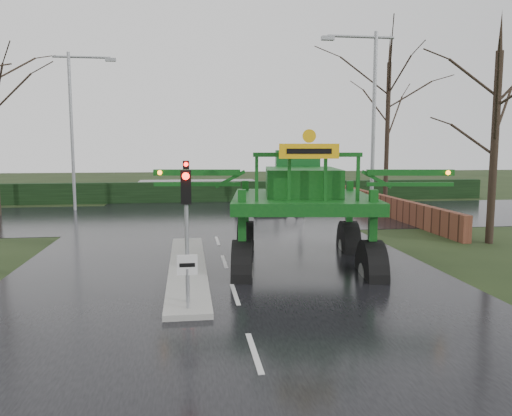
{
  "coord_description": "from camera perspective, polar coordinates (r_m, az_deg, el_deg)",
  "views": [
    {
      "loc": [
        -1.27,
        -13.42,
        4.09
      ],
      "look_at": [
        1.07,
        3.45,
        2.0
      ],
      "focal_mm": 35.0,
      "sensor_mm": 36.0,
      "label": 1
    }
  ],
  "objects": [
    {
      "name": "white_sedan",
      "position": [
        30.21,
        1.51,
        -0.79
      ],
      "size": [
        4.15,
        1.47,
        1.37
      ],
      "primitive_type": "imported",
      "rotation": [
        0.0,
        0.0,
        1.58
      ],
      "color": "white",
      "rests_on": "ground"
    },
    {
      "name": "median_island",
      "position": [
        16.9,
        -7.83,
        -6.78
      ],
      "size": [
        1.2,
        10.0,
        0.16
      ],
      "primitive_type": "cube",
      "color": "gray",
      "rests_on": "ground"
    },
    {
      "name": "street_light_right",
      "position": [
        27.2,
        12.72,
        10.83
      ],
      "size": [
        3.85,
        0.3,
        10.0
      ],
      "color": "gray",
      "rests_on": "ground"
    },
    {
      "name": "crop_sprayer",
      "position": [
        15.93,
        -1.58,
        2.1
      ],
      "size": [
        10.26,
        7.05,
        5.78
      ],
      "rotation": [
        0.0,
        0.0,
        -0.14
      ],
      "color": "black",
      "rests_on": "ground"
    },
    {
      "name": "road_cross",
      "position": [
        29.73,
        -5.38,
        -0.94
      ],
      "size": [
        80.0,
        12.0,
        0.02
      ],
      "primitive_type": "cube",
      "color": "black",
      "rests_on": "ground"
    },
    {
      "name": "traffic_signal_far",
      "position": [
        34.36,
        5.19,
        4.46
      ],
      "size": [
        0.26,
        0.33,
        3.52
      ],
      "rotation": [
        0.0,
        0.0,
        3.14
      ],
      "color": "gray",
      "rests_on": "ground"
    },
    {
      "name": "street_light_left_far",
      "position": [
        34.19,
        -19.87,
        9.76
      ],
      "size": [
        3.85,
        0.3,
        10.0
      ],
      "color": "gray",
      "rests_on": "ground"
    },
    {
      "name": "traffic_signal_near",
      "position": [
        12.5,
        -7.97,
        0.04
      ],
      "size": [
        0.26,
        0.33,
        3.52
      ],
      "color": "gray",
      "rests_on": "ground"
    },
    {
      "name": "tree_right_near",
      "position": [
        23.27,
        25.73,
        9.03
      ],
      "size": [
        5.6,
        5.6,
        9.64
      ],
      "color": "black",
      "rests_on": "ground"
    },
    {
      "name": "hedge_row",
      "position": [
        37.59,
        -5.94,
        1.85
      ],
      "size": [
        44.0,
        0.9,
        1.5
      ],
      "primitive_type": "cube",
      "color": "black",
      "rests_on": "ground"
    },
    {
      "name": "traffic_signal_mid",
      "position": [
        20.97,
        -7.97,
        2.82
      ],
      "size": [
        0.26,
        0.33,
        3.52
      ],
      "color": "gray",
      "rests_on": "ground"
    },
    {
      "name": "road_main",
      "position": [
        23.81,
        -4.73,
        -2.91
      ],
      "size": [
        14.0,
        80.0,
        0.02
      ],
      "primitive_type": "cube",
      "color": "black",
      "rests_on": "ground"
    },
    {
      "name": "ground",
      "position": [
        14.09,
        -2.42,
        -9.88
      ],
      "size": [
        140.0,
        140.0,
        0.0
      ],
      "primitive_type": "plane",
      "color": "black",
      "rests_on": "ground"
    },
    {
      "name": "tree_right_far",
      "position": [
        37.34,
        14.83,
        10.45
      ],
      "size": [
        7.0,
        7.0,
        12.05
      ],
      "color": "black",
      "rests_on": "ground"
    },
    {
      "name": "keep_left_sign",
      "position": [
        12.3,
        -7.85,
        -7.34
      ],
      "size": [
        0.5,
        0.07,
        1.35
      ],
      "color": "gray",
      "rests_on": "ground"
    },
    {
      "name": "brick_wall",
      "position": [
        31.88,
        13.82,
        0.5
      ],
      "size": [
        0.4,
        20.0,
        1.2
      ],
      "primitive_type": "cube",
      "color": "#592D1E",
      "rests_on": "ground"
    }
  ]
}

